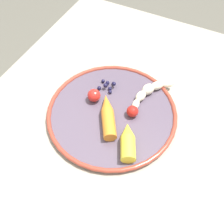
# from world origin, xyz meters

# --- Properties ---
(ground_plane) EXTENTS (6.00, 6.00, 0.00)m
(ground_plane) POSITION_xyz_m (0.00, 0.00, 0.00)
(ground_plane) COLOR #59584D
(dining_table) EXTENTS (0.98, 0.72, 0.74)m
(dining_table) POSITION_xyz_m (0.00, 0.00, 0.64)
(dining_table) COLOR #9C9686
(dining_table) RESTS_ON ground_plane
(plate) EXTENTS (0.36, 0.36, 0.02)m
(plate) POSITION_xyz_m (-0.00, 0.01, 0.75)
(plate) COLOR #544859
(plate) RESTS_ON dining_table
(banana) EXTENTS (0.15, 0.09, 0.03)m
(banana) POSITION_xyz_m (-0.11, 0.08, 0.77)
(banana) COLOR beige
(banana) RESTS_ON plate
(carrot_orange) EXTENTS (0.14, 0.10, 0.03)m
(carrot_orange) POSITION_xyz_m (0.03, 0.01, 0.77)
(carrot_orange) COLOR orange
(carrot_orange) RESTS_ON plate
(carrot_yellow) EXTENTS (0.11, 0.08, 0.04)m
(carrot_yellow) POSITION_xyz_m (0.07, 0.09, 0.78)
(carrot_yellow) COLOR yellow
(carrot_yellow) RESTS_ON plate
(blueberry_pile) EXTENTS (0.05, 0.05, 0.02)m
(blueberry_pile) POSITION_xyz_m (-0.07, -0.04, 0.76)
(blueberry_pile) COLOR #191638
(blueberry_pile) RESTS_ON plate
(tomato_near) EXTENTS (0.03, 0.03, 0.03)m
(tomato_near) POSITION_xyz_m (-0.02, 0.06, 0.77)
(tomato_near) COLOR red
(tomato_near) RESTS_ON plate
(tomato_mid) EXTENTS (0.04, 0.04, 0.04)m
(tomato_mid) POSITION_xyz_m (-0.02, -0.05, 0.78)
(tomato_mid) COLOR red
(tomato_mid) RESTS_ON plate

